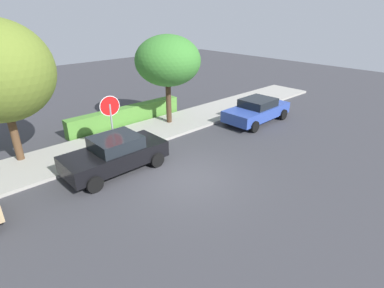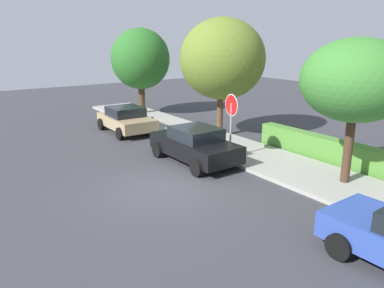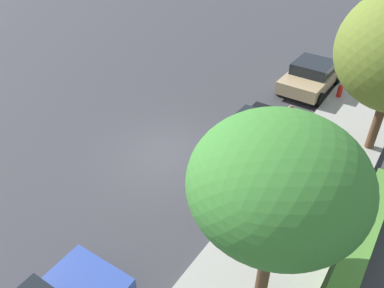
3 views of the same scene
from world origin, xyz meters
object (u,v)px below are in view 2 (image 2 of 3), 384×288
(stop_sign, at_px, (231,115))
(parked_car_black, at_px, (195,145))
(fire_hydrant, at_px, (152,123))
(street_tree_far, at_px, (140,59))
(parked_car_tan, at_px, (126,119))
(street_tree_mid_block, at_px, (356,81))
(street_tree_near_corner, at_px, (222,59))

(stop_sign, height_order, parked_car_black, stop_sign)
(parked_car_black, relative_size, fire_hydrant, 5.86)
(stop_sign, relative_size, street_tree_far, 0.50)
(parked_car_black, relative_size, parked_car_tan, 1.08)
(stop_sign, xyz_separation_m, street_tree_mid_block, (4.39, 1.43, 1.66))
(parked_car_black, height_order, fire_hydrant, parked_car_black)
(parked_car_tan, distance_m, fire_hydrant, 1.53)
(street_tree_mid_block, height_order, street_tree_far, street_tree_far)
(street_tree_near_corner, distance_m, street_tree_mid_block, 7.84)
(parked_car_black, bearing_deg, street_tree_far, 164.17)
(street_tree_mid_block, bearing_deg, parked_car_tan, -165.86)
(fire_hydrant, bearing_deg, street_tree_near_corner, 33.47)
(street_tree_near_corner, bearing_deg, street_tree_mid_block, -6.12)
(stop_sign, relative_size, street_tree_mid_block, 0.56)
(street_tree_mid_block, distance_m, street_tree_far, 15.24)
(street_tree_far, bearing_deg, stop_sign, -8.18)
(parked_car_black, height_order, parked_car_tan, parked_car_black)
(parked_car_tan, bearing_deg, street_tree_near_corner, 46.05)
(street_tree_near_corner, relative_size, street_tree_far, 1.06)
(parked_car_tan, xyz_separation_m, fire_hydrant, (0.21, 1.48, -0.35))
(parked_car_black, distance_m, street_tree_far, 10.97)
(stop_sign, bearing_deg, street_tree_near_corner, 146.28)
(street_tree_far, relative_size, fire_hydrant, 7.81)
(parked_car_black, relative_size, street_tree_near_corner, 0.71)
(stop_sign, relative_size, parked_car_tan, 0.72)
(street_tree_far, bearing_deg, street_tree_near_corner, 5.42)
(fire_hydrant, bearing_deg, parked_car_tan, -98.02)
(street_tree_near_corner, height_order, street_tree_far, street_tree_near_corner)
(stop_sign, distance_m, parked_car_black, 1.91)
(street_tree_mid_block, bearing_deg, street_tree_near_corner, 173.88)
(street_tree_far, bearing_deg, parked_car_tan, -37.52)
(stop_sign, bearing_deg, parked_car_tan, -168.41)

